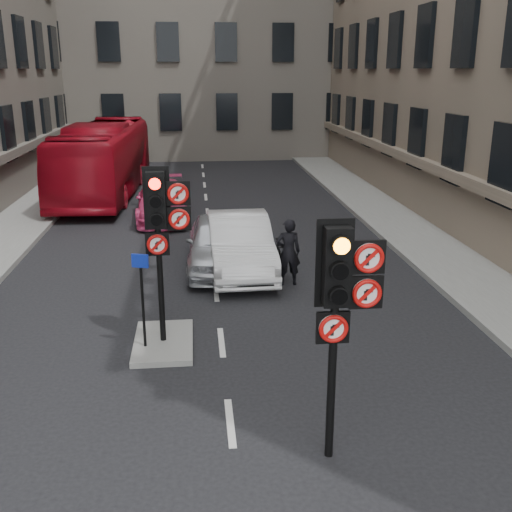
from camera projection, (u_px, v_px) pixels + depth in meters
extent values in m
plane|color=black|center=(239.00, 509.00, 7.78)|extent=(120.00, 120.00, 0.00)
cube|color=gray|center=(428.00, 239.00, 19.85)|extent=(3.00, 50.00, 0.16)
cube|color=gray|center=(164.00, 342.00, 12.40)|extent=(1.20, 2.00, 0.12)
cube|color=#696359|center=(196.00, 0.00, 40.89)|extent=(30.00, 14.00, 20.00)
cylinder|color=black|center=(332.00, 383.00, 8.51)|extent=(0.12, 0.12, 2.40)
cube|color=black|center=(336.00, 266.00, 7.99)|extent=(0.36, 0.28, 1.10)
cube|color=black|center=(334.00, 263.00, 8.11)|extent=(0.52, 0.03, 1.25)
cylinder|color=orange|center=(342.00, 246.00, 7.65)|extent=(0.22, 0.01, 0.22)
cylinder|color=black|center=(341.00, 272.00, 7.76)|extent=(0.22, 0.01, 0.22)
cylinder|color=black|center=(340.00, 297.00, 7.86)|extent=(0.22, 0.01, 0.22)
cube|color=black|center=(368.00, 257.00, 7.98)|extent=(0.47, 0.05, 0.47)
cylinder|color=white|center=(369.00, 258.00, 7.94)|extent=(0.41, 0.02, 0.41)
torus|color=#BF0C0A|center=(369.00, 258.00, 7.92)|extent=(0.41, 0.06, 0.41)
cube|color=#BF0C0A|center=(369.00, 259.00, 7.92)|extent=(0.25, 0.01, 0.25)
cube|color=black|center=(366.00, 292.00, 8.12)|extent=(0.47, 0.05, 0.47)
cylinder|color=white|center=(367.00, 293.00, 8.09)|extent=(0.41, 0.02, 0.41)
torus|color=#BF0C0A|center=(367.00, 294.00, 8.07)|extent=(0.41, 0.06, 0.41)
cube|color=#BF0C0A|center=(367.00, 294.00, 8.07)|extent=(0.25, 0.01, 0.25)
cube|color=black|center=(333.00, 327.00, 8.23)|extent=(0.47, 0.05, 0.47)
cylinder|color=white|center=(333.00, 329.00, 8.19)|extent=(0.41, 0.02, 0.41)
torus|color=#BF0C0A|center=(334.00, 329.00, 8.18)|extent=(0.41, 0.06, 0.41)
cube|color=#BF0C0A|center=(334.00, 329.00, 8.17)|extent=(0.25, 0.01, 0.25)
cylinder|color=black|center=(161.00, 285.00, 12.02)|extent=(0.12, 0.12, 2.40)
cube|color=black|center=(156.00, 200.00, 11.50)|extent=(0.36, 0.28, 1.10)
cube|color=black|center=(157.00, 198.00, 11.62)|extent=(0.52, 0.03, 1.25)
cylinder|color=#FF1407|center=(155.00, 184.00, 11.16)|extent=(0.22, 0.02, 0.22)
cylinder|color=black|center=(156.00, 202.00, 11.27)|extent=(0.22, 0.02, 0.22)
cylinder|color=black|center=(157.00, 220.00, 11.37)|extent=(0.22, 0.02, 0.22)
cube|color=black|center=(178.00, 193.00, 11.49)|extent=(0.47, 0.05, 0.47)
cylinder|color=white|center=(178.00, 194.00, 11.45)|extent=(0.41, 0.02, 0.41)
torus|color=#BF0C0A|center=(178.00, 194.00, 11.43)|extent=(0.41, 0.06, 0.41)
cube|color=#BF0C0A|center=(178.00, 194.00, 11.43)|extent=(0.25, 0.02, 0.25)
cube|color=black|center=(179.00, 219.00, 11.63)|extent=(0.47, 0.05, 0.47)
cylinder|color=white|center=(179.00, 219.00, 11.60)|extent=(0.41, 0.02, 0.41)
torus|color=#BF0C0A|center=(179.00, 219.00, 11.58)|extent=(0.41, 0.06, 0.41)
cube|color=#BF0C0A|center=(179.00, 219.00, 11.58)|extent=(0.25, 0.02, 0.25)
cube|color=black|center=(158.00, 244.00, 11.74)|extent=(0.47, 0.05, 0.47)
cylinder|color=white|center=(157.00, 244.00, 11.70)|extent=(0.41, 0.02, 0.41)
torus|color=#BF0C0A|center=(157.00, 245.00, 11.69)|extent=(0.41, 0.06, 0.41)
cube|color=#BF0C0A|center=(157.00, 245.00, 11.68)|extent=(0.25, 0.02, 0.25)
imported|color=#B6B8BF|center=(219.00, 243.00, 17.02)|extent=(1.91, 4.49, 1.51)
imported|color=white|center=(239.00, 243.00, 16.81)|extent=(1.80, 4.85, 1.58)
imported|color=#E2427D|center=(163.00, 201.00, 22.74)|extent=(2.15, 4.84, 1.38)
imported|color=maroon|center=(104.00, 159.00, 26.92)|extent=(3.15, 11.69, 3.23)
imported|color=black|center=(278.00, 259.00, 16.37)|extent=(0.60, 1.74, 1.03)
imported|color=black|center=(288.00, 252.00, 15.66)|extent=(0.66, 0.44, 1.79)
cylinder|color=black|center=(143.00, 302.00, 11.81)|extent=(0.06, 0.06, 1.92)
cube|color=#0D2193|center=(140.00, 261.00, 11.51)|extent=(0.33, 0.13, 0.27)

